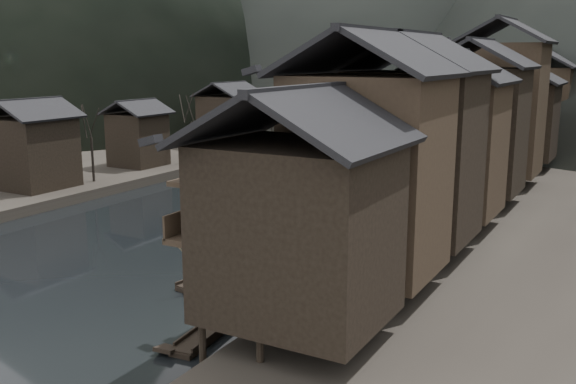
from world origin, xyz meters
The scene contains 12 objects.
water centered at (0.00, 0.00, 0.00)m, with size 300.00×300.00×0.00m, color black.
left_bank centered at (-35.00, 40.00, 0.60)m, with size 40.00×200.00×1.20m, color #2D2823.
stilt_houses centered at (17.28, 19.50, 8.86)m, with size 9.00×67.60×16.52m.
left_houses centered at (-20.50, 20.12, 5.66)m, with size 8.10×53.20×8.73m.
bare_trees centered at (-17.00, 17.04, 6.07)m, with size 3.37×60.72×6.74m.
moored_sampans centered at (11.82, 20.66, 0.20)m, with size 2.92×61.90×0.47m.
midriver_boats centered at (-5.63, 51.95, 0.20)m, with size 7.93×39.18×0.45m.
stone_bridge centered at (0.00, 72.00, 5.11)m, with size 40.00×6.00×9.00m.
hero_sampan centered at (7.51, -0.64, 0.20)m, with size 1.84×5.35×0.44m.
cargo_heap centered at (7.47, -0.40, 0.79)m, with size 1.16×1.52×0.70m, color black.
boatman centered at (7.79, -2.46, 1.21)m, with size 0.56×0.37×1.54m, color #58585A.
bamboo_pole centered at (7.99, -2.46, 3.76)m, with size 0.06×0.06×4.48m, color #8C7A51.
Camera 1 is at (29.08, -29.68, 13.01)m, focal length 40.00 mm.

